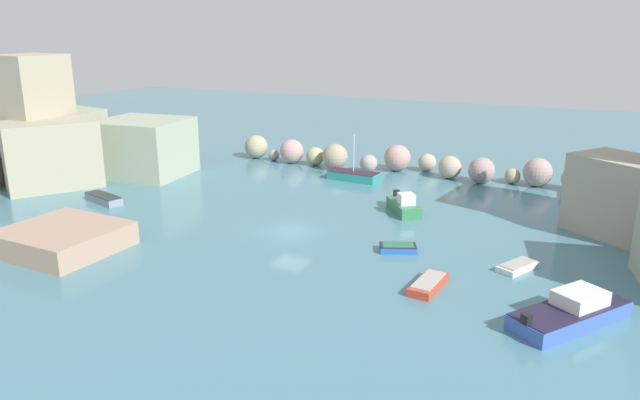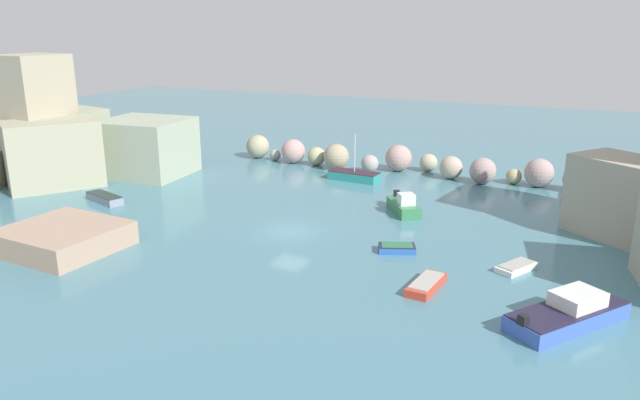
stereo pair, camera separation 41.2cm
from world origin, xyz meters
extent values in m
plane|color=teal|center=(0.00, 0.00, 0.00)|extent=(160.00, 160.00, 0.00)
cube|color=#9EA98E|center=(-21.17, 9.27, 2.77)|extent=(8.79, 8.18, 5.54)
cube|color=#A39E82|center=(-25.63, 1.93, 3.07)|extent=(8.80, 9.56, 6.14)
cube|color=tan|center=(-29.38, 3.82, 5.92)|extent=(5.28, 5.87, 11.84)
cube|color=#9FA483|center=(-34.17, 11.99, 2.81)|extent=(9.58, 5.87, 5.61)
cube|color=#A8A08D|center=(21.45, 9.18, 2.83)|extent=(7.55, 7.15, 5.65)
sphere|color=tan|center=(-15.05, 20.66, 1.30)|extent=(2.59, 2.59, 2.59)
sphere|color=#A19E96|center=(-12.66, 20.38, 0.60)|extent=(1.20, 1.20, 1.20)
sphere|color=tan|center=(-10.26, 20.08, 1.29)|extent=(2.59, 2.59, 2.59)
sphere|color=tan|center=(-7.47, 20.09, 0.98)|extent=(1.97, 1.97, 1.97)
sphere|color=tan|center=(-4.85, 19.40, 1.33)|extent=(2.65, 2.65, 2.65)
sphere|color=#A49995|center=(-1.22, 19.62, 0.89)|extent=(1.79, 1.79, 1.79)
sphere|color=tan|center=(1.27, 21.36, 1.36)|extent=(2.71, 2.71, 2.71)
sphere|color=#AEA58B|center=(4.12, 22.44, 0.92)|extent=(1.84, 1.84, 1.84)
sphere|color=tan|center=(6.91, 20.43, 1.12)|extent=(2.24, 2.24, 2.24)
sphere|color=#A68F8B|center=(10.07, 19.79, 1.25)|extent=(2.50, 2.50, 2.50)
sphere|color=tan|center=(12.77, 20.96, 0.73)|extent=(1.45, 1.45, 1.45)
sphere|color=#AF9590|center=(14.99, 20.88, 1.33)|extent=(2.66, 2.66, 2.66)
sphere|color=tan|center=(18.20, 20.48, 1.16)|extent=(2.32, 2.32, 2.32)
sphere|color=tan|center=(20.82, 20.21, 0.85)|extent=(1.71, 1.71, 1.71)
cube|color=tan|center=(-12.02, -9.72, 0.80)|extent=(7.44, 7.00, 1.59)
sphere|color=#E04C28|center=(-3.83, 18.43, 0.25)|extent=(0.50, 0.50, 0.50)
cube|color=teal|center=(-1.39, 15.90, 0.39)|extent=(5.02, 2.26, 0.79)
cube|color=#301D2C|center=(-1.39, 15.90, 0.82)|extent=(4.92, 2.21, 0.06)
cylinder|color=silver|center=(-1.39, 15.90, 2.64)|extent=(0.10, 0.10, 3.71)
cube|color=#D0402B|center=(11.74, -5.52, 0.24)|extent=(1.63, 3.51, 0.47)
cube|color=#ADA89E|center=(11.74, -5.52, 0.51)|extent=(1.39, 2.99, 0.08)
cube|color=gray|center=(-17.77, -0.11, 0.31)|extent=(4.21, 2.41, 0.62)
cube|color=#242F2F|center=(-17.77, -0.11, 0.65)|extent=(4.12, 2.37, 0.06)
cube|color=blue|center=(8.40, -0.65, 0.21)|extent=(2.71, 2.10, 0.41)
cube|color=#282033|center=(8.40, -0.65, 0.44)|extent=(2.66, 2.05, 0.06)
cube|color=#2D7047|center=(8.40, -0.65, 0.45)|extent=(2.31, 1.78, 0.08)
cube|color=#3B5CB8|center=(19.31, -6.63, 0.41)|extent=(5.80, 6.90, 0.83)
cube|color=#231E36|center=(19.31, -6.63, 0.86)|extent=(5.68, 6.76, 0.06)
cube|color=silver|center=(19.68, -6.10, 1.22)|extent=(2.90, 3.06, 0.80)
cube|color=black|center=(17.47, -9.28, 1.08)|extent=(0.57, 0.55, 0.50)
cube|color=white|center=(16.02, -0.50, 0.18)|extent=(2.41, 3.06, 0.35)
cube|color=#ADA89E|center=(16.02, -0.50, 0.39)|extent=(2.05, 2.60, 0.08)
cube|color=#347D4D|center=(6.14, 7.81, 0.44)|extent=(3.69, 4.22, 0.87)
cube|color=silver|center=(6.48, 7.35, 1.31)|extent=(1.64, 1.63, 0.87)
cube|color=black|center=(5.04, 9.32, 1.12)|extent=(0.57, 0.55, 0.50)
camera|label=1|loc=(19.38, -36.88, 14.56)|focal=33.83mm
camera|label=2|loc=(19.76, -36.71, 14.56)|focal=33.83mm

